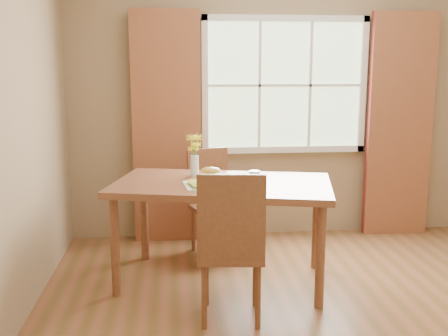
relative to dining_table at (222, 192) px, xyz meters
name	(u,v)px	position (x,y,z in m)	size (l,w,h in m)	color
room	(346,119)	(0.72, -0.71, 0.63)	(4.24, 3.84, 2.74)	brown
window	(285,85)	(0.72, 1.16, 0.78)	(1.62, 0.06, 1.32)	#B7D4A0
curtain_left	(167,129)	(-0.43, 1.07, 0.38)	(0.65, 0.08, 2.20)	maroon
curtain_right	(400,126)	(1.87, 1.07, 0.38)	(0.65, 0.08, 2.20)	maroon
dining_table	(222,192)	(0.00, 0.00, 0.00)	(1.82, 1.28, 0.80)	brown
chair_near	(231,242)	(-0.01, -0.71, -0.16)	(0.47, 0.47, 1.03)	brown
chair_far	(212,196)	(-0.03, 0.70, -0.20)	(0.50, 0.50, 0.95)	brown
placemat	(215,184)	(-0.07, -0.09, 0.09)	(0.45, 0.33, 0.01)	#B4BEA1
plate	(205,184)	(-0.14, -0.11, 0.09)	(0.23, 0.23, 0.01)	#BCCD33
croissant_sandwich	(210,175)	(-0.10, -0.06, 0.16)	(0.16, 0.11, 0.11)	#F0BD52
water_glass	(254,179)	(0.22, -0.19, 0.14)	(0.08, 0.08, 0.12)	silver
flower_vase	(195,151)	(-0.20, 0.26, 0.29)	(0.14, 0.14, 0.34)	silver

